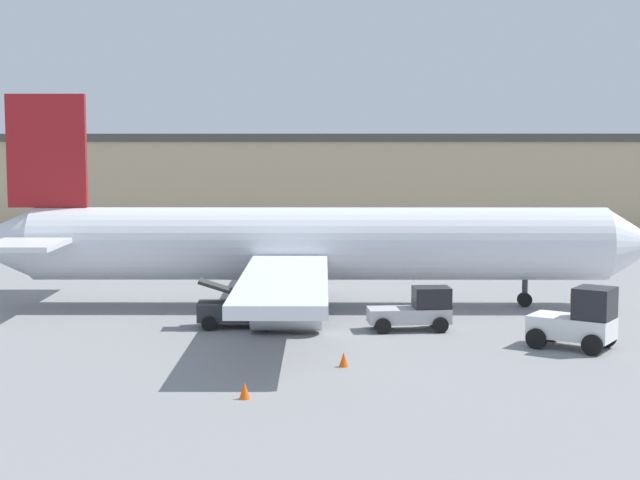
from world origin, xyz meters
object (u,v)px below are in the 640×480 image
Objects in this scene: ground_crew_worker at (575,306)px; baggage_tug at (416,310)px; belt_loader_truck at (245,303)px; airplane at (302,245)px; safety_cone_far at (245,391)px; pushback_tug at (579,320)px; safety_cone_near at (344,359)px.

baggage_tug is at bearing -79.51° from ground_crew_worker.
belt_loader_truck is at bearing 170.07° from baggage_tug.
airplane is 17.73m from safety_cone_far.
safety_cone_near is (-9.21, -3.57, -0.88)m from pushback_tug.
ground_crew_worker reaches higher than safety_cone_near.
belt_loader_truck is 8.71m from safety_cone_near.
ground_crew_worker is 18.07m from safety_cone_far.
safety_cone_near is at bearing -81.95° from airplane.
airplane is 64.09× the size of safety_cone_near.
safety_cone_far is at bearing -42.21° from ground_crew_worker.
baggage_tug is at bearing 67.58° from safety_cone_near.
safety_cone_near is 5.54m from safety_cone_far.
baggage_tug is 7.70m from safety_cone_near.
belt_loader_truck is at bearing -84.07° from ground_crew_worker.
safety_cone_near is at bearing -129.08° from pushback_tug.
safety_cone_far is at bearing -116.41° from pushback_tug.
ground_crew_worker is 0.49× the size of belt_loader_truck.
airplane is 9.46× the size of baggage_tug.
airplane is 13.39m from safety_cone_near.
airplane is 6.22m from belt_loader_truck.
belt_loader_truck reaches higher than safety_cone_far.
belt_loader_truck is (-2.10, -5.50, -2.00)m from airplane.
baggage_tug is at bearing -49.63° from airplane.
airplane is at bearing 63.51° from belt_loader_truck.
airplane is 64.09× the size of safety_cone_far.
ground_crew_worker is at bearing -3.31° from belt_loader_truck.
ground_crew_worker is 14.53m from belt_loader_truck.
safety_cone_far is (-3.03, -4.64, 0.00)m from safety_cone_near.
safety_cone_far is at bearing -94.71° from airplane.
pushback_tug reaches higher than belt_loader_truck.
ground_crew_worker is 7.04m from baggage_tug.
ground_crew_worker is 3.31× the size of safety_cone_far.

